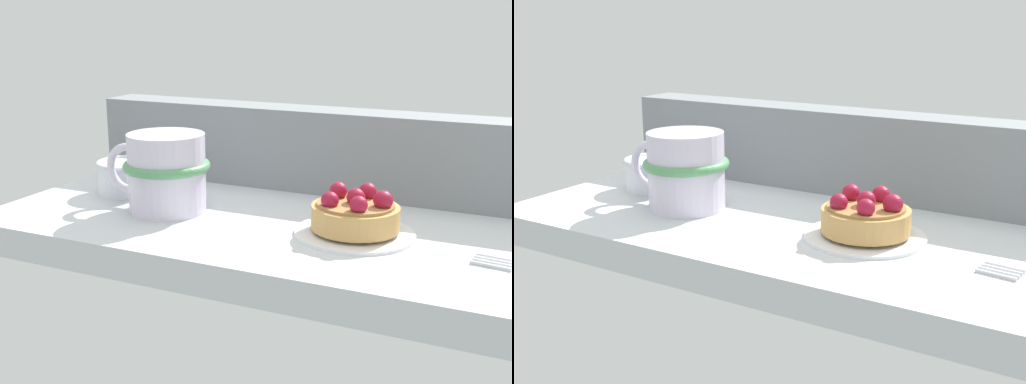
{
  "view_description": "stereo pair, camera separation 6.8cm",
  "coord_description": "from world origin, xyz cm",
  "views": [
    {
      "loc": [
        24.22,
        -62.58,
        21.34
      ],
      "look_at": [
        -3.86,
        -2.84,
        3.26
      ],
      "focal_mm": 46.69,
      "sensor_mm": 36.0,
      "label": 1
    },
    {
      "loc": [
        30.25,
        -59.35,
        21.34
      ],
      "look_at": [
        -3.86,
        -2.84,
        3.26
      ],
      "focal_mm": 46.69,
      "sensor_mm": 36.0,
      "label": 2
    }
  ],
  "objects": [
    {
      "name": "ground_plane",
      "position": [
        0.0,
        0.0,
        -1.64
      ],
      "size": [
        65.18,
        30.98,
        3.28
      ],
      "primitive_type": "cube",
      "color": "silver"
    },
    {
      "name": "window_rail_back",
      "position": [
        0.0,
        12.55,
        4.95
      ],
      "size": [
        63.88,
        5.88,
        9.89
      ],
      "primitive_type": "cube",
      "color": "gray",
      "rests_on": "ground_plane"
    },
    {
      "name": "sugar_bowl",
      "position": [
        -22.77,
        1.1,
        2.12
      ],
      "size": [
        7.47,
        7.47,
        3.97
      ],
      "color": "silver",
      "rests_on": "ground_plane"
    },
    {
      "name": "coffee_mug",
      "position": [
        -14.56,
        -3.25,
        4.4
      ],
      "size": [
        12.67,
        9.5,
        8.61
      ],
      "color": "silver",
      "rests_on": "ground_plane"
    },
    {
      "name": "raspberry_tart",
      "position": [
        6.65,
        -2.43,
        2.26
      ],
      "size": [
        8.62,
        8.62,
        4.16
      ],
      "color": "tan",
      "rests_on": "dessert_plate"
    },
    {
      "name": "dessert_plate",
      "position": [
        6.64,
        -2.44,
        0.32
      ],
      "size": [
        11.85,
        11.85,
        0.69
      ],
      "color": "white",
      "rests_on": "ground_plane"
    }
  ]
}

